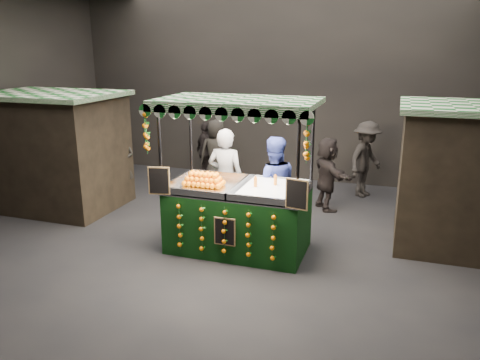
% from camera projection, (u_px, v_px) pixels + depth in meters
% --- Properties ---
extents(ground, '(12.00, 12.00, 0.00)m').
position_uv_depth(ground, '(222.00, 246.00, 8.66)').
color(ground, black).
rests_on(ground, ground).
extents(market_hall, '(12.10, 10.10, 5.05)m').
position_uv_depth(market_hall, '(220.00, 58.00, 7.73)').
color(market_hall, black).
rests_on(market_hall, ground).
extents(neighbour_stall_left, '(3.00, 2.20, 2.60)m').
position_uv_depth(neighbour_stall_left, '(54.00, 150.00, 10.55)').
color(neighbour_stall_left, black).
rests_on(neighbour_stall_left, ground).
extents(juice_stall, '(2.81, 1.65, 2.72)m').
position_uv_depth(juice_stall, '(238.00, 206.00, 8.29)').
color(juice_stall, black).
rests_on(juice_stall, ground).
extents(vendor_grey, '(0.75, 0.49, 2.03)m').
position_uv_depth(vendor_grey, '(226.00, 178.00, 9.38)').
color(vendor_grey, gray).
rests_on(vendor_grey, ground).
extents(vendor_blue, '(1.14, 1.02, 1.95)m').
position_uv_depth(vendor_blue, '(273.00, 186.00, 8.99)').
color(vendor_blue, navy).
rests_on(vendor_blue, ground).
extents(shopper_0, '(0.67, 0.46, 1.76)m').
position_uv_depth(shopper_0, '(122.00, 164.00, 11.08)').
color(shopper_0, '#272420').
rests_on(shopper_0, ground).
extents(shopper_1, '(1.09, 1.06, 1.77)m').
position_uv_depth(shopper_1, '(464.00, 185.00, 9.42)').
color(shopper_1, '#2C2523').
rests_on(shopper_1, ground).
extents(shopper_2, '(1.00, 0.92, 1.64)m').
position_uv_depth(shopper_2, '(206.00, 152.00, 12.58)').
color(shopper_2, black).
rests_on(shopper_2, ground).
extents(shopper_3, '(1.14, 1.38, 1.85)m').
position_uv_depth(shopper_3, '(366.00, 159.00, 11.35)').
color(shopper_3, '#292421').
rests_on(shopper_3, ground).
extents(shopper_4, '(1.01, 0.81, 1.80)m').
position_uv_depth(shopper_4, '(217.00, 154.00, 12.03)').
color(shopper_4, black).
rests_on(shopper_4, ground).
extents(shopper_5, '(1.23, 1.55, 1.65)m').
position_uv_depth(shopper_5, '(327.00, 174.00, 10.44)').
color(shopper_5, black).
rests_on(shopper_5, ground).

